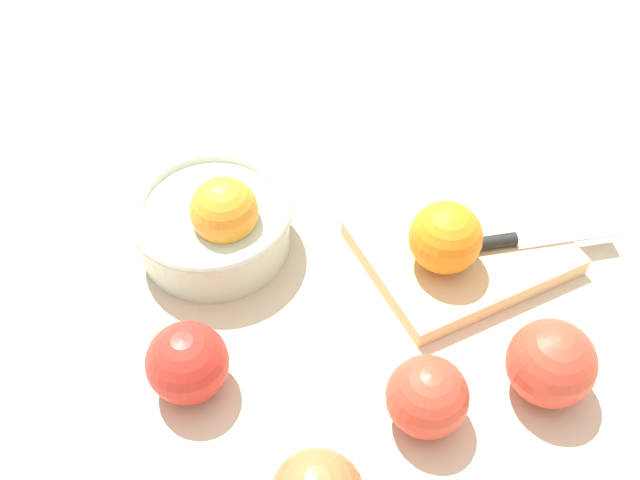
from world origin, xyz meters
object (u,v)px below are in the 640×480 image
apple_front_right (551,363)px  cutting_board (462,247)px  orange_on_board (446,238)px  apple_mid_left (187,363)px  bowl (214,220)px  knife (525,239)px  apple_front_left_2 (427,397)px

apple_front_right → cutting_board: bearing=85.6°
cutting_board → orange_on_board: orange_on_board is taller
cutting_board → apple_mid_left: size_ratio=2.69×
bowl → knife: bearing=-26.5°
knife → apple_front_right: (-0.07, -0.14, 0.01)m
bowl → apple_front_right: size_ratio=2.12×
bowl → apple_mid_left: 0.17m
bowl → apple_front_left_2: (0.10, -0.26, -0.00)m
bowl → orange_on_board: bowl is taller
cutting_board → knife: (0.06, -0.03, 0.02)m
orange_on_board → cutting_board: bearing=21.6°
knife → cutting_board: bearing=154.6°
bowl → orange_on_board: 0.23m
orange_on_board → knife: orange_on_board is taller
apple_mid_left → apple_front_left_2: 0.21m
bowl → apple_front_left_2: size_ratio=2.32×
apple_front_left_2 → apple_mid_left: bearing=146.8°
apple_mid_left → apple_front_left_2: bearing=-33.2°
apple_mid_left → apple_front_right: size_ratio=0.94×
cutting_board → apple_front_left_2: size_ratio=2.77×
bowl → knife: (0.29, -0.14, -0.01)m
bowl → apple_front_left_2: 0.28m
knife → apple_mid_left: (-0.36, -0.01, 0.01)m
cutting_board → orange_on_board: size_ratio=2.78×
cutting_board → knife: size_ratio=1.30×
cutting_board → apple_mid_left: 0.31m
apple_mid_left → apple_front_right: 0.32m
apple_mid_left → apple_front_right: apple_front_right is taller
bowl → apple_front_right: bearing=-52.4°
cutting_board → orange_on_board: (-0.03, -0.01, 0.05)m
cutting_board → apple_front_left_2: (-0.13, -0.15, 0.03)m
cutting_board → apple_mid_left: bearing=-174.0°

